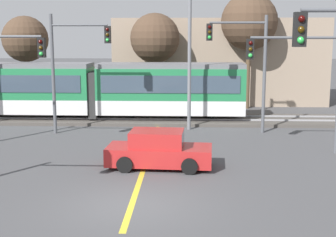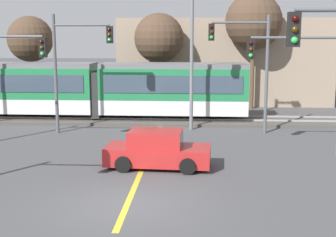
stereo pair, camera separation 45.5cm
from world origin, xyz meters
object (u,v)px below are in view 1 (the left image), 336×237
object	(u,v)px
light_rail_tram	(95,88)
traffic_light_mid_right	(307,70)
bare_tree_west	(155,39)
bare_tree_east	(249,22)
traffic_light_far_left	(71,58)
sedan_crossing	(159,151)
traffic_light_far_right	(246,57)
bare_tree_far_west	(25,39)
street_lamp_centre	(192,35)

from	to	relation	value
light_rail_tram	traffic_light_mid_right	bearing A→B (deg)	-35.65
light_rail_tram	bare_tree_west	world-z (taller)	bare_tree_west
traffic_light_mid_right	bare_tree_east	size ratio (longest dim) A/B	0.69
light_rail_tram	traffic_light_far_left	distance (m)	4.57
sedan_crossing	traffic_light_far_right	xyz separation A→B (m)	(4.25, 7.18, 3.47)
bare_tree_far_west	bare_tree_west	distance (m)	9.48
traffic_light_mid_right	traffic_light_far_right	size ratio (longest dim) A/B	0.90
traffic_light_mid_right	bare_tree_far_west	world-z (taller)	bare_tree_far_west
traffic_light_mid_right	bare_tree_far_west	bearing A→B (deg)	142.69
sedan_crossing	bare_tree_far_west	xyz separation A→B (m)	(-10.69, 15.69, 4.32)
bare_tree_far_west	traffic_light_mid_right	bearing A→B (deg)	-37.31
traffic_light_mid_right	traffic_light_far_left	xyz separation A→B (m)	(-11.45, 3.87, 0.35)
traffic_light_far_left	street_lamp_centre	bearing A→B (deg)	12.01
traffic_light_far_left	street_lamp_centre	xyz separation A→B (m)	(6.43, 1.37, 1.17)
traffic_light_far_left	street_lamp_centre	distance (m)	6.67
traffic_light_far_right	traffic_light_mid_right	bearing A→B (deg)	-64.59
light_rail_tram	traffic_light_far_right	size ratio (longest dim) A/B	2.91
sedan_crossing	traffic_light_mid_right	bearing A→B (deg)	22.69
sedan_crossing	traffic_light_mid_right	world-z (taller)	traffic_light_mid_right
street_lamp_centre	bare_tree_west	xyz separation A→B (m)	(-2.58, 7.54, -0.21)
bare_tree_west	bare_tree_east	xyz separation A→B (m)	(6.75, 0.65, 1.16)
traffic_light_far_left	bare_tree_west	world-z (taller)	bare_tree_west
traffic_light_far_right	bare_tree_east	world-z (taller)	bare_tree_east
sedan_crossing	traffic_light_far_right	size ratio (longest dim) A/B	0.68
sedan_crossing	street_lamp_centre	world-z (taller)	street_lamp_centre
traffic_light_mid_right	sedan_crossing	bearing A→B (deg)	-157.31
bare_tree_far_west	bare_tree_west	size ratio (longest dim) A/B	0.98
traffic_light_mid_right	street_lamp_centre	world-z (taller)	street_lamp_centre
traffic_light_far_right	bare_tree_far_west	distance (m)	17.21
bare_tree_far_west	bare_tree_east	bearing A→B (deg)	1.43
traffic_light_mid_right	light_rail_tram	bearing A→B (deg)	144.35
sedan_crossing	light_rail_tram	bearing A→B (deg)	113.68
light_rail_tram	street_lamp_centre	bearing A→B (deg)	-24.01
light_rail_tram	traffic_light_mid_right	xyz separation A→B (m)	(11.04, -7.92, 1.73)
street_lamp_centre	bare_tree_west	bearing A→B (deg)	108.92
bare_tree_west	bare_tree_far_west	bearing A→B (deg)	178.55
traffic_light_far_right	street_lamp_centre	size ratio (longest dim) A/B	0.67
traffic_light_far_right	bare_tree_far_west	bearing A→B (deg)	150.33
light_rail_tram	traffic_light_far_right	distance (m)	9.76
light_rail_tram	traffic_light_far_left	size ratio (longest dim) A/B	2.89
traffic_light_far_left	light_rail_tram	bearing A→B (deg)	84.19
sedan_crossing	bare_tree_far_west	world-z (taller)	bare_tree_far_west
street_lamp_centre	bare_tree_west	size ratio (longest dim) A/B	1.38
light_rail_tram	bare_tree_west	bearing A→B (deg)	54.77
sedan_crossing	traffic_light_far_left	distance (m)	8.95
traffic_light_mid_right	bare_tree_west	size ratio (longest dim) A/B	0.83
street_lamp_centre	traffic_light_far_right	bearing A→B (deg)	-14.24
light_rail_tram	traffic_light_mid_right	world-z (taller)	traffic_light_mid_right
street_lamp_centre	traffic_light_mid_right	bearing A→B (deg)	-46.21
traffic_light_mid_right	traffic_light_far_right	distance (m)	5.00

